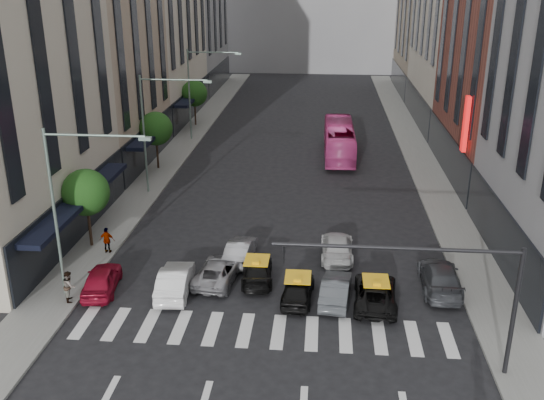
% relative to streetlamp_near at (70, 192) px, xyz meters
% --- Properties ---
extents(ground, '(160.00, 160.00, 0.00)m').
position_rel_streetlamp_near_xyz_m(ground, '(10.04, -4.00, -5.90)').
color(ground, black).
rests_on(ground, ground).
extents(sidewalk_left, '(3.00, 96.00, 0.15)m').
position_rel_streetlamp_near_xyz_m(sidewalk_left, '(-1.46, 26.00, -5.83)').
color(sidewalk_left, slate).
rests_on(sidewalk_left, ground).
extents(sidewalk_right, '(3.00, 96.00, 0.15)m').
position_rel_streetlamp_near_xyz_m(sidewalk_right, '(21.54, 26.00, -5.83)').
color(sidewalk_right, slate).
rests_on(sidewalk_right, ground).
extents(building_left_b, '(8.00, 16.00, 24.00)m').
position_rel_streetlamp_near_xyz_m(building_left_b, '(-6.96, 24.00, 6.10)').
color(building_left_b, tan).
rests_on(building_left_b, ground).
extents(building_right_b, '(8.00, 18.00, 26.00)m').
position_rel_streetlamp_near_xyz_m(building_right_b, '(27.04, 23.00, 7.10)').
color(building_right_b, brown).
rests_on(building_right_b, ground).
extents(tree_near, '(2.88, 2.88, 4.95)m').
position_rel_streetlamp_near_xyz_m(tree_near, '(-1.76, 6.00, -2.25)').
color(tree_near, black).
rests_on(tree_near, sidewalk_left).
extents(tree_mid, '(2.88, 2.88, 4.95)m').
position_rel_streetlamp_near_xyz_m(tree_mid, '(-1.76, 22.00, -2.25)').
color(tree_mid, black).
rests_on(tree_mid, sidewalk_left).
extents(tree_far, '(2.88, 2.88, 4.95)m').
position_rel_streetlamp_near_xyz_m(tree_far, '(-1.76, 38.00, -2.25)').
color(tree_far, black).
rests_on(tree_far, sidewalk_left).
extents(streetlamp_near, '(5.38, 0.25, 9.00)m').
position_rel_streetlamp_near_xyz_m(streetlamp_near, '(0.00, 0.00, 0.00)').
color(streetlamp_near, gray).
rests_on(streetlamp_near, sidewalk_left).
extents(streetlamp_mid, '(5.38, 0.25, 9.00)m').
position_rel_streetlamp_near_xyz_m(streetlamp_mid, '(0.00, 16.00, 0.00)').
color(streetlamp_mid, gray).
rests_on(streetlamp_mid, sidewalk_left).
extents(streetlamp_far, '(5.38, 0.25, 9.00)m').
position_rel_streetlamp_near_xyz_m(streetlamp_far, '(0.00, 32.00, 0.00)').
color(streetlamp_far, gray).
rests_on(streetlamp_far, sidewalk_left).
extents(traffic_signal, '(10.10, 0.20, 6.00)m').
position_rel_streetlamp_near_xyz_m(traffic_signal, '(17.74, -5.00, -1.43)').
color(traffic_signal, black).
rests_on(traffic_signal, ground).
extents(liberty_sign, '(0.30, 0.70, 4.00)m').
position_rel_streetlamp_near_xyz_m(liberty_sign, '(22.64, 16.00, 0.10)').
color(liberty_sign, red).
rests_on(liberty_sign, ground).
extents(car_red, '(2.17, 4.26, 1.39)m').
position_rel_streetlamp_near_xyz_m(car_red, '(0.84, 0.65, -5.21)').
color(car_red, maroon).
rests_on(car_red, ground).
extents(car_white_front, '(1.88, 4.56, 1.47)m').
position_rel_streetlamp_near_xyz_m(car_white_front, '(4.84, 0.79, -5.17)').
color(car_white_front, white).
rests_on(car_white_front, ground).
extents(car_silver, '(2.57, 4.69, 1.25)m').
position_rel_streetlamp_near_xyz_m(car_silver, '(6.91, 2.30, -5.28)').
color(car_silver, '#959499').
rests_on(car_silver, ground).
extents(taxi_left, '(2.13, 4.37, 1.22)m').
position_rel_streetlamp_near_xyz_m(taxi_left, '(9.05, 2.58, -5.29)').
color(taxi_left, black).
rests_on(taxi_left, ground).
extents(taxi_center, '(1.81, 3.97, 1.32)m').
position_rel_streetlamp_near_xyz_m(taxi_center, '(11.42, 0.59, -5.24)').
color(taxi_center, black).
rests_on(taxi_center, ground).
extents(car_grey_mid, '(1.85, 4.22, 1.35)m').
position_rel_streetlamp_near_xyz_m(car_grey_mid, '(13.40, 0.71, -5.23)').
color(car_grey_mid, '#414448').
rests_on(car_grey_mid, ground).
extents(taxi_right, '(2.43, 4.77, 1.29)m').
position_rel_streetlamp_near_xyz_m(taxi_right, '(15.44, 0.59, -5.26)').
color(taxi_right, black).
rests_on(taxi_right, ground).
extents(car_grey_curb, '(2.21, 5.08, 1.45)m').
position_rel_streetlamp_near_xyz_m(car_grey_curb, '(19.04, 2.42, -5.18)').
color(car_grey_curb, '#3C3F43').
rests_on(car_grey_curb, ground).
extents(car_row2_left, '(1.69, 4.05, 1.30)m').
position_rel_streetlamp_near_xyz_m(car_row2_left, '(7.79, 5.03, -5.25)').
color(car_row2_left, '#9E9DA3').
rests_on(car_row2_left, ground).
extents(car_row2_right, '(1.90, 4.67, 1.35)m').
position_rel_streetlamp_near_xyz_m(car_row2_right, '(13.54, 5.94, -5.23)').
color(car_row2_right, silver).
rests_on(car_row2_right, ground).
extents(bus, '(2.75, 11.20, 3.11)m').
position_rel_streetlamp_near_xyz_m(bus, '(14.01, 27.45, -4.35)').
color(bus, '#D33E8A').
rests_on(bus, ground).
extents(pedestrian_near, '(0.86, 0.97, 1.65)m').
position_rel_streetlamp_near_xyz_m(pedestrian_near, '(-0.36, -0.70, -4.93)').
color(pedestrian_near, gray).
rests_on(pedestrian_near, sidewalk_left).
extents(pedestrian_far, '(0.97, 0.46, 1.62)m').
position_rel_streetlamp_near_xyz_m(pedestrian_far, '(-0.36, 5.04, -4.94)').
color(pedestrian_far, gray).
rests_on(pedestrian_far, sidewalk_left).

